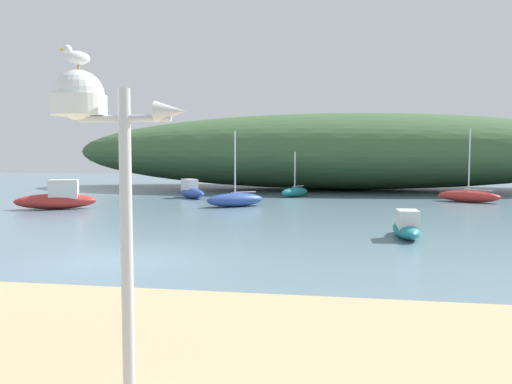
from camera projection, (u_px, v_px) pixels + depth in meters
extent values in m
plane|color=slate|center=(126.00, 259.00, 13.73)|extent=(120.00, 120.00, 0.00)
ellipsoid|color=#3D6038|center=(338.00, 151.00, 42.27)|extent=(44.58, 15.09, 6.13)
cylinder|color=silver|center=(127.00, 253.00, 5.06)|extent=(0.12, 0.12, 3.20)
cylinder|color=silver|center=(124.00, 119.00, 4.97)|extent=(0.93, 0.07, 0.07)
cylinder|color=white|center=(79.00, 105.00, 5.04)|extent=(0.53, 0.53, 0.20)
sphere|color=white|center=(79.00, 95.00, 5.03)|extent=(0.49, 0.49, 0.49)
cone|color=silver|center=(171.00, 112.00, 4.88)|extent=(0.30, 0.21, 0.21)
cylinder|color=orange|center=(79.00, 67.00, 4.99)|extent=(0.01, 0.01, 0.05)
cylinder|color=orange|center=(77.00, 67.00, 5.03)|extent=(0.01, 0.01, 0.05)
ellipsoid|color=white|center=(78.00, 58.00, 5.00)|extent=(0.24, 0.24, 0.13)
ellipsoid|color=#9EA0A8|center=(78.00, 55.00, 5.00)|extent=(0.21, 0.22, 0.05)
sphere|color=white|center=(67.00, 50.00, 4.94)|extent=(0.09, 0.09, 0.09)
cone|color=gold|center=(60.00, 49.00, 4.90)|extent=(0.05, 0.06, 0.03)
ellipsoid|color=teal|center=(406.00, 230.00, 17.32)|extent=(0.90, 2.70, 0.52)
cube|color=silver|center=(408.00, 219.00, 17.03)|extent=(0.68, 0.96, 0.62)
ellipsoid|color=#B72D28|center=(468.00, 196.00, 30.30)|extent=(3.63, 2.76, 0.69)
cylinder|color=silver|center=(469.00, 161.00, 30.15)|extent=(0.08, 0.08, 3.84)
cylinder|color=silver|center=(478.00, 190.00, 29.92)|extent=(1.42, 0.88, 0.06)
ellipsoid|color=#2D4C9E|center=(235.00, 200.00, 27.68)|extent=(3.33, 2.88, 0.73)
cylinder|color=silver|center=(235.00, 164.00, 27.54)|extent=(0.08, 0.08, 3.52)
cylinder|color=silver|center=(243.00, 192.00, 27.87)|extent=(1.22, 0.93, 0.06)
ellipsoid|color=#2D4C9E|center=(192.00, 193.00, 33.17)|extent=(2.79, 3.01, 0.67)
cube|color=silver|center=(190.00, 185.00, 33.41)|extent=(1.29, 1.33, 0.78)
ellipsoid|color=#B72D28|center=(56.00, 201.00, 26.46)|extent=(4.19, 2.81, 0.80)
cube|color=silver|center=(64.00, 189.00, 26.51)|extent=(1.70, 1.51, 0.98)
ellipsoid|color=teal|center=(295.00, 192.00, 34.20)|extent=(2.03, 2.62, 0.64)
cylinder|color=silver|center=(295.00, 171.00, 34.10)|extent=(0.08, 0.08, 2.54)
cylinder|color=silver|center=(298.00, 186.00, 34.46)|extent=(0.66, 1.02, 0.06)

